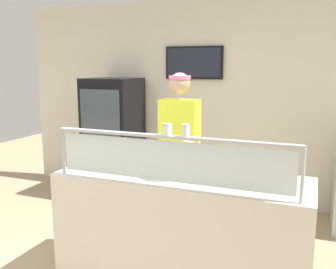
% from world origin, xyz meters
% --- Properties ---
extents(ground_plane, '(12.00, 12.00, 0.00)m').
position_xyz_m(ground_plane, '(1.02, 1.00, 0.00)').
color(ground_plane, tan).
rests_on(ground_plane, ground).
extents(shop_rear_unit, '(6.45, 0.13, 2.70)m').
position_xyz_m(shop_rear_unit, '(1.02, 2.52, 1.36)').
color(shop_rear_unit, silver).
rests_on(shop_rear_unit, ground).
extents(serving_counter, '(2.05, 0.71, 0.95)m').
position_xyz_m(serving_counter, '(1.02, 0.35, 0.47)').
color(serving_counter, silver).
rests_on(serving_counter, ground).
extents(sneeze_guard, '(1.87, 0.06, 0.38)m').
position_xyz_m(sneeze_guard, '(1.02, 0.06, 1.20)').
color(sneeze_guard, '#B2B5BC').
rests_on(sneeze_guard, serving_counter).
extents(pizza_tray, '(0.40, 0.40, 0.04)m').
position_xyz_m(pizza_tray, '(0.86, 0.32, 0.97)').
color(pizza_tray, '#9EA0A8').
rests_on(pizza_tray, serving_counter).
extents(pizza_server, '(0.14, 0.29, 0.01)m').
position_xyz_m(pizza_server, '(0.83, 0.30, 0.99)').
color(pizza_server, '#ADAFB7').
rests_on(pizza_server, pizza_tray).
extents(parmesan_shaker, '(0.07, 0.07, 0.09)m').
position_xyz_m(parmesan_shaker, '(1.02, 0.06, 1.37)').
color(parmesan_shaker, white).
rests_on(parmesan_shaker, sneeze_guard).
extents(pepper_flake_shaker, '(0.06, 0.06, 0.09)m').
position_xyz_m(pepper_flake_shaker, '(1.16, 0.06, 1.37)').
color(pepper_flake_shaker, white).
rests_on(pepper_flake_shaker, sneeze_guard).
extents(worker_figure, '(0.41, 0.50, 1.76)m').
position_xyz_m(worker_figure, '(0.75, 1.04, 1.01)').
color(worker_figure, '#23232D').
rests_on(worker_figure, ground).
extents(drink_fridge, '(0.68, 0.67, 1.66)m').
position_xyz_m(drink_fridge, '(-0.61, 2.07, 0.83)').
color(drink_fridge, black).
rests_on(drink_fridge, ground).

